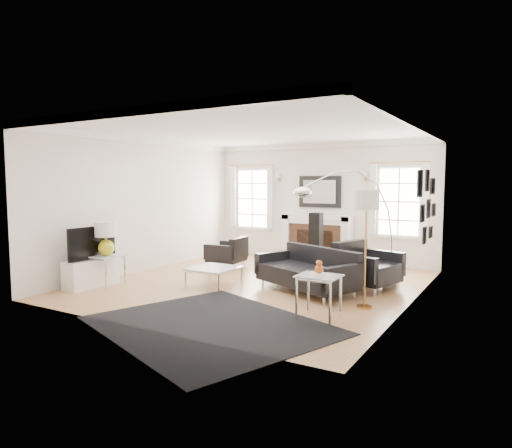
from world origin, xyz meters
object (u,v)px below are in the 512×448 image
Objects in this scene: sofa at (309,272)px; gourd_lamp at (106,236)px; armchair_left at (229,253)px; arc_floor_lamp at (348,223)px; fireplace at (316,239)px; coffee_table at (214,269)px; armchair_right at (365,267)px.

gourd_lamp is (-3.26, -1.54, 0.58)m from sofa.
sofa reaches higher than armchair_left.
arc_floor_lamp reaches higher than armchair_left.
sofa is 2.37× the size of armchair_left.
sofa is 0.95× the size of arc_floor_lamp.
fireplace is 2.15m from armchair_left.
fireplace is 2.13× the size of coffee_table.
sofa is 2.58× the size of coffee_table.
armchair_right is (1.83, -2.15, -0.16)m from fireplace.
sofa is 1.69× the size of armchair_right.
armchair_left is 1.09× the size of coffee_table.
sofa is 1.70m from coffee_table.
armchair_right is 0.56× the size of arc_floor_lamp.
sofa is at bearing -26.30° from armchair_left.
fireplace is 4.89m from gourd_lamp.
coffee_table is (0.89, -1.80, 0.02)m from armchair_left.
armchair_right is (3.26, -0.56, 0.07)m from armchair_left.
gourd_lamp is (-2.20, -4.35, 0.37)m from fireplace.
coffee_table is at bearing -153.41° from arc_floor_lamp.
sofa is (1.06, -2.82, -0.21)m from fireplace.
arc_floor_lamp is at bearing -144.59° from armchair_right.
coffee_table is (-0.54, -3.39, -0.22)m from fireplace.
gourd_lamp is at bearing -151.29° from armchair_right.
gourd_lamp is at bearing -105.50° from armchair_left.
fireplace is 2.88m from arc_floor_lamp.
armchair_right is 4.63m from gourd_lamp.
fireplace is at bearing 80.89° from coffee_table.
gourd_lamp is (-1.66, -0.96, 0.59)m from coffee_table.
coffee_table is (-2.37, -1.24, -0.06)m from armchair_right.
armchair_right reaches higher than coffee_table.
sofa is at bearing -136.69° from arc_floor_lamp.
coffee_table is at bearing 30.22° from gourd_lamp.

